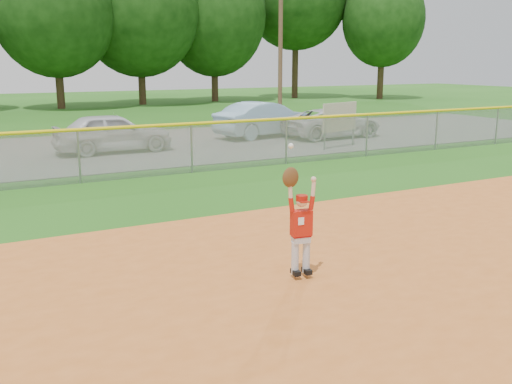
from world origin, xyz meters
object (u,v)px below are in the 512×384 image
(car_white_a, at_px, (113,133))
(car_white_b, at_px, (332,123))
(ballplayer, at_px, (300,222))
(car_blue, at_px, (265,119))
(sponsor_sign, at_px, (340,118))

(car_white_a, height_order, car_white_b, car_white_a)
(car_white_a, height_order, ballplayer, ballplayer)
(car_white_a, bearing_deg, ballplayer, 176.61)
(car_white_b, bearing_deg, car_blue, 55.30)
(ballplayer, bearing_deg, sponsor_sign, 51.79)
(car_white_a, bearing_deg, car_blue, -80.49)
(car_blue, relative_size, car_white_b, 1.04)
(car_blue, relative_size, ballplayer, 2.29)
(car_white_a, bearing_deg, sponsor_sign, -110.92)
(sponsor_sign, relative_size, ballplayer, 0.94)
(car_blue, relative_size, sponsor_sign, 2.43)
(car_white_b, relative_size, ballplayer, 2.21)
(car_white_a, xyz_separation_m, car_white_b, (9.67, -0.26, -0.10))
(car_blue, xyz_separation_m, sponsor_sign, (1.00, -4.26, 0.37))
(car_blue, distance_m, ballplayer, 17.13)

